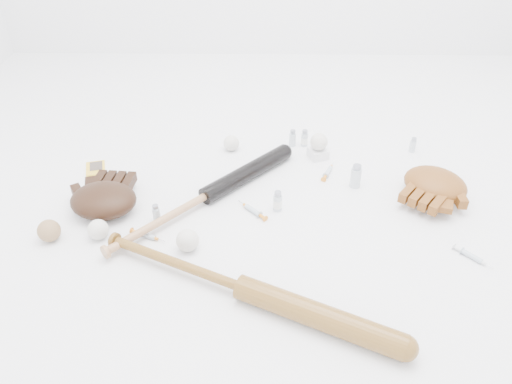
{
  "coord_description": "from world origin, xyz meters",
  "views": [
    {
      "loc": [
        -0.02,
        -1.36,
        1.08
      ],
      "look_at": [
        -0.04,
        0.03,
        0.06
      ],
      "focal_mm": 35.0,
      "sensor_mm": 36.0,
      "label": 1
    }
  ],
  "objects_px": {
    "glove_dark": "(103,200)",
    "pedestal": "(318,153)",
    "bat_wood": "(242,288)",
    "bat_dark": "(206,196)"
  },
  "relations": [
    {
      "from": "glove_dark",
      "to": "pedestal",
      "type": "bearing_deg",
      "value": 30.28
    },
    {
      "from": "bat_wood",
      "to": "bat_dark",
      "type": "bearing_deg",
      "value": 133.46
    },
    {
      "from": "glove_dark",
      "to": "pedestal",
      "type": "xyz_separation_m",
      "value": [
        0.77,
        0.36,
        -0.03
      ]
    },
    {
      "from": "bat_dark",
      "to": "glove_dark",
      "type": "height_order",
      "value": "glove_dark"
    },
    {
      "from": "bat_wood",
      "to": "pedestal",
      "type": "height_order",
      "value": "bat_wood"
    },
    {
      "from": "bat_wood",
      "to": "pedestal",
      "type": "xyz_separation_m",
      "value": [
        0.28,
        0.75,
        -0.02
      ]
    },
    {
      "from": "bat_wood",
      "to": "pedestal",
      "type": "relative_size",
      "value": 14.1
    },
    {
      "from": "bat_wood",
      "to": "glove_dark",
      "type": "xyz_separation_m",
      "value": [
        -0.49,
        0.38,
        0.01
      ]
    },
    {
      "from": "bat_wood",
      "to": "glove_dark",
      "type": "relative_size",
      "value": 3.57
    },
    {
      "from": "pedestal",
      "to": "bat_dark",
      "type": "bearing_deg",
      "value": -143.59
    }
  ]
}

